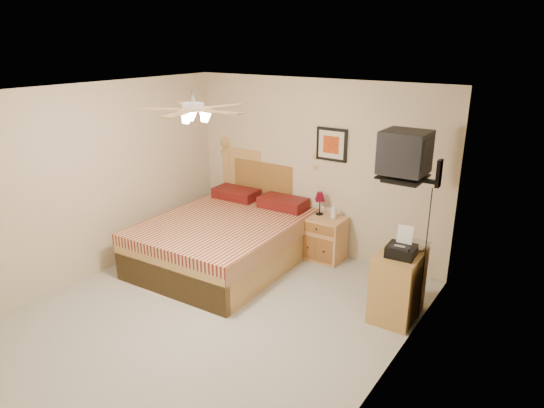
% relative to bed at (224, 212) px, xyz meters
% --- Properties ---
extents(floor, '(4.50, 4.50, 0.00)m').
position_rel_bed_xyz_m(floor, '(0.76, -1.12, -0.76)').
color(floor, '#A29E93').
rests_on(floor, ground).
extents(ceiling, '(4.00, 4.50, 0.04)m').
position_rel_bed_xyz_m(ceiling, '(0.76, -1.12, 1.74)').
color(ceiling, white).
rests_on(ceiling, ground).
extents(wall_back, '(4.00, 0.04, 2.50)m').
position_rel_bed_xyz_m(wall_back, '(0.76, 1.13, 0.49)').
color(wall_back, '#CAB695').
rests_on(wall_back, ground).
extents(wall_front, '(4.00, 0.04, 2.50)m').
position_rel_bed_xyz_m(wall_front, '(0.76, -3.37, 0.49)').
color(wall_front, '#CAB695').
rests_on(wall_front, ground).
extents(wall_left, '(0.04, 4.50, 2.50)m').
position_rel_bed_xyz_m(wall_left, '(-1.24, -1.12, 0.49)').
color(wall_left, '#CAB695').
rests_on(wall_left, ground).
extents(wall_right, '(0.04, 4.50, 2.50)m').
position_rel_bed_xyz_m(wall_right, '(2.76, -1.12, 0.49)').
color(wall_right, '#CAB695').
rests_on(wall_right, ground).
extents(bed, '(1.87, 2.41, 1.52)m').
position_rel_bed_xyz_m(bed, '(0.00, 0.00, 0.00)').
color(bed, '#BB8945').
rests_on(bed, ground).
extents(nightstand, '(0.58, 0.44, 0.62)m').
position_rel_bed_xyz_m(nightstand, '(1.08, 0.88, -0.45)').
color(nightstand, '#B87D41').
rests_on(nightstand, ground).
extents(table_lamp, '(0.20, 0.20, 0.33)m').
position_rel_bed_xyz_m(table_lamp, '(0.96, 0.97, 0.03)').
color(table_lamp, '#540513').
rests_on(table_lamp, nightstand).
extents(lotion_bottle, '(0.10, 0.10, 0.22)m').
position_rel_bed_xyz_m(lotion_bottle, '(1.20, 0.93, -0.03)').
color(lotion_bottle, white).
rests_on(lotion_bottle, nightstand).
extents(framed_picture, '(0.46, 0.04, 0.46)m').
position_rel_bed_xyz_m(framed_picture, '(1.03, 1.11, 0.86)').
color(framed_picture, black).
rests_on(framed_picture, wall_back).
extents(dresser, '(0.47, 0.67, 0.78)m').
position_rel_bed_xyz_m(dresser, '(2.49, -0.01, -0.37)').
color(dresser, '#A3753C').
rests_on(dresser, ground).
extents(fax_machine, '(0.32, 0.34, 0.32)m').
position_rel_bed_xyz_m(fax_machine, '(2.52, -0.07, 0.17)').
color(fax_machine, black).
rests_on(fax_machine, dresser).
extents(magazine_lower, '(0.28, 0.32, 0.02)m').
position_rel_bed_xyz_m(magazine_lower, '(2.49, 0.25, 0.03)').
color(magazine_lower, beige).
rests_on(magazine_lower, dresser).
extents(magazine_upper, '(0.23, 0.30, 0.02)m').
position_rel_bed_xyz_m(magazine_upper, '(2.49, 0.26, 0.05)').
color(magazine_upper, gray).
rests_on(magazine_upper, magazine_lower).
extents(wall_tv, '(0.56, 0.46, 0.58)m').
position_rel_bed_xyz_m(wall_tv, '(2.51, 0.22, 1.05)').
color(wall_tv, black).
rests_on(wall_tv, wall_right).
extents(ceiling_fan, '(1.14, 1.14, 0.28)m').
position_rel_bed_xyz_m(ceiling_fan, '(0.76, -1.32, 1.60)').
color(ceiling_fan, white).
rests_on(ceiling_fan, ceiling).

